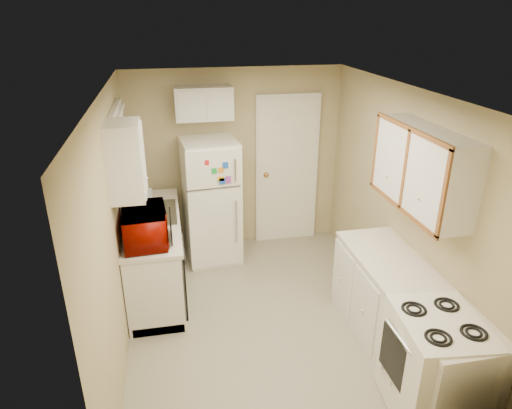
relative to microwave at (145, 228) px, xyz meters
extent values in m
plane|color=#AEA78E|center=(1.15, -0.36, -1.05)|extent=(3.80, 3.80, 0.00)
plane|color=white|center=(1.15, -0.36, 1.35)|extent=(3.80, 3.80, 0.00)
plane|color=tan|center=(-0.25, -0.36, 0.15)|extent=(3.80, 3.80, 0.00)
plane|color=tan|center=(2.55, -0.36, 0.15)|extent=(3.80, 3.80, 0.00)
plane|color=tan|center=(1.15, 1.54, 0.15)|extent=(2.80, 2.80, 0.00)
plane|color=tan|center=(1.15, -2.26, 0.15)|extent=(2.80, 2.80, 0.00)
cube|color=silver|center=(0.05, 0.54, -0.60)|extent=(0.60, 1.80, 0.90)
cube|color=black|center=(0.34, -0.06, -0.56)|extent=(0.03, 0.58, 0.72)
cube|color=gray|center=(0.05, 0.69, -0.19)|extent=(0.54, 0.74, 0.16)
imported|color=#980B00|center=(0.00, 0.00, 0.00)|extent=(0.64, 0.38, 0.41)
imported|color=beige|center=(0.00, 1.13, -0.05)|extent=(0.10, 0.10, 0.19)
cube|color=silver|center=(-0.21, 0.69, 0.55)|extent=(0.10, 0.98, 1.08)
cube|color=silver|center=(-0.10, -0.14, 0.75)|extent=(0.30, 0.45, 0.70)
cube|color=white|center=(0.77, 1.14, -0.25)|extent=(0.71, 0.70, 1.60)
cube|color=silver|center=(0.75, 1.39, 0.95)|extent=(0.70, 0.30, 0.40)
cube|color=white|center=(1.85, 1.50, -0.03)|extent=(0.86, 0.06, 2.08)
cube|color=silver|center=(2.25, -1.16, -0.60)|extent=(0.60, 2.00, 0.90)
cube|color=white|center=(2.19, -1.75, -0.60)|extent=(0.68, 0.81, 0.91)
cube|color=silver|center=(2.40, -0.86, 0.75)|extent=(0.30, 1.20, 0.70)
camera|label=1|loc=(0.29, -4.20, 2.00)|focal=32.00mm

